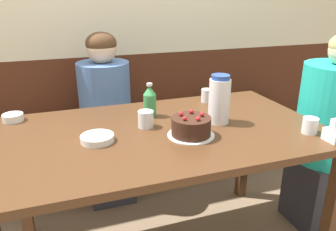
% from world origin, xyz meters
% --- Properties ---
extents(back_wall, '(4.80, 0.04, 2.50)m').
position_xyz_m(back_wall, '(0.00, 1.05, 1.25)').
color(back_wall, '#4C2314').
rests_on(back_wall, ground_plane).
extents(bench_seat, '(2.78, 0.38, 0.47)m').
position_xyz_m(bench_seat, '(0.00, 0.83, 0.24)').
color(bench_seat, '#472314').
rests_on(bench_seat, ground_plane).
extents(dining_table, '(1.54, 0.90, 0.78)m').
position_xyz_m(dining_table, '(0.00, 0.00, 0.69)').
color(dining_table, '#4C2D19').
rests_on(dining_table, ground_plane).
extents(birthday_cake, '(0.22, 0.22, 0.11)m').
position_xyz_m(birthday_cake, '(0.09, -0.11, 0.82)').
color(birthday_cake, white).
rests_on(birthday_cake, dining_table).
extents(water_pitcher, '(0.11, 0.11, 0.25)m').
position_xyz_m(water_pitcher, '(0.29, -0.00, 0.90)').
color(water_pitcher, white).
rests_on(water_pitcher, dining_table).
extents(soju_bottle, '(0.07, 0.07, 0.18)m').
position_xyz_m(soju_bottle, '(-0.01, 0.20, 0.86)').
color(soju_bottle, '#388E4C').
rests_on(soju_bottle, dining_table).
extents(bowl_soup_white, '(0.15, 0.15, 0.03)m').
position_xyz_m(bowl_soup_white, '(-0.32, -0.03, 0.79)').
color(bowl_soup_white, white).
rests_on(bowl_soup_white, dining_table).
extents(bowl_rice_small, '(0.10, 0.10, 0.04)m').
position_xyz_m(bowl_rice_small, '(-0.70, 0.36, 0.80)').
color(bowl_rice_small, white).
rests_on(bowl_rice_small, dining_table).
extents(glass_water_tall, '(0.07, 0.07, 0.08)m').
position_xyz_m(glass_water_tall, '(0.63, -0.26, 0.82)').
color(glass_water_tall, silver).
rests_on(glass_water_tall, dining_table).
extents(glass_tumbler_short, '(0.08, 0.08, 0.08)m').
position_xyz_m(glass_tumbler_short, '(-0.07, 0.06, 0.82)').
color(glass_tumbler_short, silver).
rests_on(glass_tumbler_short, dining_table).
extents(glass_shot_small, '(0.07, 0.07, 0.08)m').
position_xyz_m(glass_shot_small, '(0.38, 0.33, 0.82)').
color(glass_shot_small, silver).
rests_on(glass_shot_small, dining_table).
extents(person_teal_shirt, '(0.39, 0.39, 1.20)m').
position_xyz_m(person_teal_shirt, '(1.03, -0.01, 0.60)').
color(person_teal_shirt, '#33333D').
rests_on(person_teal_shirt, ground_plane).
extents(person_pale_blue_shirt, '(0.34, 0.34, 1.17)m').
position_xyz_m(person_pale_blue_shirt, '(-0.18, 0.71, 0.57)').
color(person_pale_blue_shirt, '#33333D').
rests_on(person_pale_blue_shirt, ground_plane).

